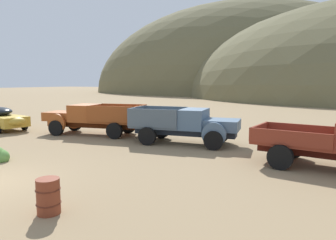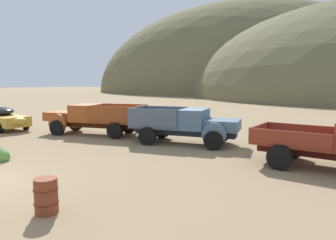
{
  "view_description": "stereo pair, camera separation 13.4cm",
  "coord_description": "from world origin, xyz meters",
  "px_view_note": "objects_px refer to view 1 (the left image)",
  "views": [
    {
      "loc": [
        9.91,
        -5.59,
        3.33
      ],
      "look_at": [
        3.08,
        7.4,
        1.48
      ],
      "focal_mm": 32.61,
      "sensor_mm": 36.0,
      "label": 1
    },
    {
      "loc": [
        10.03,
        -5.53,
        3.33
      ],
      "look_at": [
        3.08,
        7.4,
        1.48
      ],
      "focal_mm": 32.61,
      "sensor_mm": 36.0,
      "label": 2
    }
  ],
  "objects_px": {
    "truck_chalk_blue": "(191,125)",
    "oil_drum_spare": "(48,196)",
    "truck_oxide_orange": "(87,118)",
    "car_faded_yellow": "(2,118)"
  },
  "relations": [
    {
      "from": "truck_chalk_blue",
      "to": "oil_drum_spare",
      "type": "distance_m",
      "value": 9.72
    },
    {
      "from": "truck_oxide_orange",
      "to": "oil_drum_spare",
      "type": "height_order",
      "value": "truck_oxide_orange"
    },
    {
      "from": "car_faded_yellow",
      "to": "truck_oxide_orange",
      "type": "relative_size",
      "value": 0.77
    },
    {
      "from": "truck_chalk_blue",
      "to": "oil_drum_spare",
      "type": "bearing_deg",
      "value": -96.61
    },
    {
      "from": "truck_oxide_orange",
      "to": "oil_drum_spare",
      "type": "bearing_deg",
      "value": 116.12
    },
    {
      "from": "car_faded_yellow",
      "to": "truck_chalk_blue",
      "type": "relative_size",
      "value": 0.86
    },
    {
      "from": "oil_drum_spare",
      "to": "truck_oxide_orange",
      "type": "bearing_deg",
      "value": 127.82
    },
    {
      "from": "truck_chalk_blue",
      "to": "car_faded_yellow",
      "type": "bearing_deg",
      "value": 178.71
    },
    {
      "from": "car_faded_yellow",
      "to": "truck_chalk_blue",
      "type": "distance_m",
      "value": 13.63
    },
    {
      "from": "oil_drum_spare",
      "to": "truck_chalk_blue",
      "type": "bearing_deg",
      "value": 91.66
    }
  ]
}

